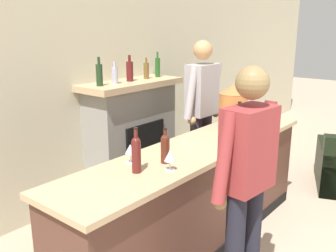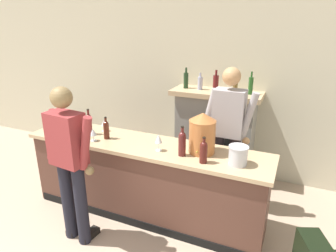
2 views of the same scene
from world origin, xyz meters
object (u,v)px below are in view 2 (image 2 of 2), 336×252
at_px(fireplace_stone, 214,134).
at_px(person_customer, 70,161).
at_px(potted_plant_corner, 62,137).
at_px(wine_glass_near_bucket, 93,133).
at_px(wine_glass_front_left, 159,139).
at_px(person_bartender, 227,134).
at_px(copper_dispenser, 202,133).
at_px(wine_glass_back_row, 104,123).
at_px(wine_bottle_burgundy_dark, 182,143).
at_px(wine_bottle_chardonnay_pale, 204,151).
at_px(wine_bottle_rose_blush, 89,123).
at_px(wine_bottle_cabernet_heavy, 106,129).
at_px(ice_bucket_steel, 238,155).

bearing_deg(fireplace_stone, person_customer, -115.75).
height_order(potted_plant_corner, wine_glass_near_bucket, wine_glass_near_bucket).
height_order(potted_plant_corner, person_customer, person_customer).
relative_size(wine_glass_near_bucket, wine_glass_front_left, 0.81).
relative_size(person_bartender, copper_dispenser, 4.05).
height_order(person_bartender, wine_glass_back_row, person_bartender).
bearing_deg(potted_plant_corner, person_customer, -44.28).
xyz_separation_m(fireplace_stone, person_customer, (-0.97, -2.00, 0.27)).
distance_m(wine_bottle_burgundy_dark, wine_glass_near_bucket, 1.10).
relative_size(fireplace_stone, wine_bottle_burgundy_dark, 5.06).
height_order(wine_bottle_chardonnay_pale, wine_bottle_rose_blush, wine_bottle_rose_blush).
relative_size(fireplace_stone, wine_bottle_cabernet_heavy, 6.03).
bearing_deg(wine_glass_front_left, wine_bottle_rose_blush, 174.49).
xyz_separation_m(fireplace_stone, wine_glass_front_left, (-0.26, -1.39, 0.40)).
xyz_separation_m(copper_dispenser, wine_bottle_chardonnay_pale, (0.09, -0.23, -0.10)).
relative_size(copper_dispenser, wine_bottle_burgundy_dark, 1.37).
xyz_separation_m(fireplace_stone, wine_glass_near_bucket, (-1.08, -1.46, 0.37)).
bearing_deg(wine_glass_near_bucket, wine_bottle_burgundy_dark, 2.86).
xyz_separation_m(person_bartender, wine_glass_back_row, (-1.51, -0.38, 0.05)).
bearing_deg(ice_bucket_steel, fireplace_stone, 113.74).
xyz_separation_m(person_bartender, wine_bottle_chardonnay_pale, (-0.08, -0.71, 0.07)).
bearing_deg(wine_glass_front_left, wine_bottle_chardonnay_pale, -8.33).
height_order(ice_bucket_steel, wine_bottle_burgundy_dark, wine_bottle_burgundy_dark).
bearing_deg(wine_glass_near_bucket, fireplace_stone, 53.45).
bearing_deg(wine_bottle_burgundy_dark, ice_bucket_steel, 3.34).
bearing_deg(ice_bucket_steel, wine_bottle_cabernet_heavy, 178.69).
bearing_deg(potted_plant_corner, wine_glass_front_left, -23.86).
height_order(potted_plant_corner, wine_bottle_chardonnay_pale, wine_bottle_chardonnay_pale).
distance_m(potted_plant_corner, ice_bucket_steel, 3.55).
xyz_separation_m(fireplace_stone, wine_bottle_chardonnay_pale, (0.28, -1.47, 0.39)).
bearing_deg(wine_glass_back_row, copper_dispenser, -4.66).
bearing_deg(wine_bottle_burgundy_dark, wine_glass_back_row, 167.07).
xyz_separation_m(potted_plant_corner, wine_bottle_burgundy_dark, (2.72, -1.09, 0.79)).
xyz_separation_m(wine_bottle_burgundy_dark, wine_glass_front_left, (-0.28, 0.01, -0.01)).
height_order(fireplace_stone, potted_plant_corner, fireplace_stone).
bearing_deg(wine_bottle_chardonnay_pale, copper_dispenser, 111.57).
relative_size(ice_bucket_steel, wine_glass_front_left, 1.04).
bearing_deg(potted_plant_corner, wine_glass_back_row, -27.91).
height_order(person_customer, copper_dispenser, person_customer).
height_order(fireplace_stone, wine_glass_near_bucket, fireplace_stone).
bearing_deg(fireplace_stone, wine_bottle_cabernet_heavy, -126.38).
bearing_deg(wine_bottle_chardonnay_pale, wine_glass_back_row, 166.66).
relative_size(ice_bucket_steel, wine_bottle_rose_blush, 0.60).
relative_size(fireplace_stone, wine_glass_back_row, 11.13).
height_order(potted_plant_corner, wine_bottle_cabernet_heavy, wine_bottle_cabernet_heavy).
bearing_deg(wine_bottle_burgundy_dark, fireplace_stone, 90.84).
bearing_deg(wine_bottle_rose_blush, wine_bottle_chardonnay_pale, -6.49).
xyz_separation_m(copper_dispenser, wine_bottle_burgundy_dark, (-0.17, -0.16, -0.08)).
height_order(fireplace_stone, wine_glass_front_left, fireplace_stone).
distance_m(person_customer, wine_glass_back_row, 0.90).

